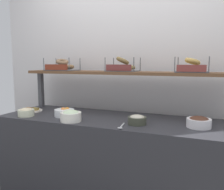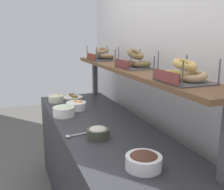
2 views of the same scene
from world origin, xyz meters
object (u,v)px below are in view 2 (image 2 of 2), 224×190
bowl_chocolate_spread (144,161)px  bagel_basket_cinnamon_raisin (135,62)px  bowl_fruit_salad (76,105)px  serving_plate_white (73,97)px  bagel_basket_sesame (184,74)px  bagel_basket_poppy (102,56)px  bowl_potato_salad (56,98)px  bowl_tuna_salad (98,132)px  bowl_scallion_spread (64,110)px  serving_spoon_near_plate (73,135)px

bowl_chocolate_spread → bagel_basket_cinnamon_raisin: (-0.77, 0.32, 0.43)m
bowl_fruit_salad → serving_plate_white: bowl_fruit_salad is taller
bowl_chocolate_spread → bagel_basket_sesame: bearing=107.4°
bowl_fruit_salad → bagel_basket_poppy: size_ratio=0.56×
bowl_potato_salad → bagel_basket_cinnamon_raisin: bearing=31.9°
bowl_tuna_salad → bagel_basket_cinnamon_raisin: (-0.28, 0.41, 0.44)m
bowl_potato_salad → bowl_chocolate_spread: 1.60m
serving_plate_white → bagel_basket_poppy: (0.21, 0.27, 0.46)m
bowl_chocolate_spread → bagel_basket_cinnamon_raisin: bagel_basket_cinnamon_raisin is taller
bowl_scallion_spread → serving_spoon_near_plate: bowl_scallion_spread is taller
bowl_scallion_spread → bagel_basket_sesame: bagel_basket_sesame is taller
serving_spoon_near_plate → bagel_basket_cinnamon_raisin: 0.75m
bowl_tuna_salad → bowl_potato_salad: bearing=-174.6°
bowl_scallion_spread → bagel_basket_poppy: 0.77m
serving_plate_white → serving_spoon_near_plate: 1.14m
bowl_potato_salad → serving_spoon_near_plate: 1.01m
bowl_scallion_spread → serving_plate_white: size_ratio=0.85×
bowl_potato_salad → bagel_basket_poppy: size_ratio=0.46×
bowl_chocolate_spread → bagel_basket_poppy: size_ratio=0.58×
bowl_scallion_spread → bagel_basket_sesame: (0.97, 0.50, 0.43)m
bagel_basket_poppy → bowl_tuna_salad: bearing=-20.7°
bowl_fruit_salad → serving_spoon_near_plate: 0.68m
bowl_chocolate_spread → serving_plate_white: size_ratio=0.89×
serving_plate_white → bagel_basket_cinnamon_raisin: 1.08m
serving_spoon_near_plate → bowl_chocolate_spread: bearing=23.0°
bowl_potato_salad → bowl_scallion_spread: bearing=-2.1°
bowl_fruit_salad → bowl_chocolate_spread: bearing=2.9°
bagel_basket_poppy → bagel_basket_sesame: bearing=0.3°
bagel_basket_sesame → bowl_chocolate_spread: bearing=-72.6°
bowl_scallion_spread → bowl_potato_salad: bearing=177.9°
serving_plate_white → bowl_chocolate_spread: bearing=-0.3°
bowl_tuna_salad → bagel_basket_cinnamon_raisin: size_ratio=0.51×
bowl_potato_salad → bagel_basket_poppy: 0.65m
bowl_tuna_salad → bowl_scallion_spread: (-0.58, -0.12, 0.01)m
bowl_chocolate_spread → serving_plate_white: bowl_chocolate_spread is taller
serving_spoon_near_plate → bagel_basket_poppy: 1.14m
bagel_basket_poppy → bagel_basket_sesame: size_ratio=1.15×
bowl_fruit_salad → bowl_potato_salad: bearing=-159.5°
bowl_chocolate_spread → bagel_basket_cinnamon_raisin: bearing=157.6°
bowl_fruit_salad → bagel_basket_cinnamon_raisin: (0.46, 0.38, 0.44)m
serving_spoon_near_plate → serving_plate_white: bearing=167.2°
bowl_fruit_salad → serving_spoon_near_plate: bearing=-15.6°
bowl_fruit_salad → serving_plate_white: bearing=171.3°
bowl_chocolate_spread → bowl_scallion_spread: (-1.06, -0.21, 0.01)m
bowl_fruit_salad → serving_plate_white: size_ratio=0.86×
bowl_chocolate_spread → serving_plate_white: (-1.69, 0.01, -0.03)m
bowl_scallion_spread → bagel_basket_cinnamon_raisin: bearing=60.5°
bowl_fruit_salad → bowl_chocolate_spread: bowl_chocolate_spread is taller
bowl_fruit_salad → bagel_basket_sesame: 1.27m
bowl_fruit_salad → bowl_tuna_salad: 0.74m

